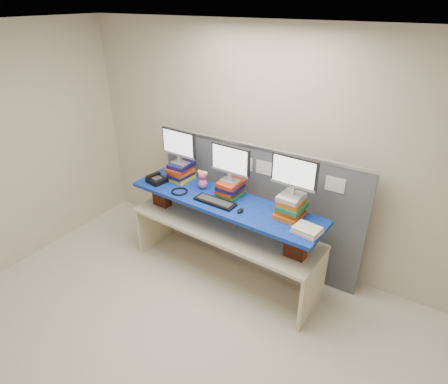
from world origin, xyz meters
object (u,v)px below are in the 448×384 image
Objects in this scene: monitor_right at (294,174)px; desk at (224,236)px; monitor_center at (230,162)px; desk_phone at (156,179)px; keyboard at (215,202)px; blue_board at (224,202)px; monitor_left at (179,145)px.

desk is at bearing -170.87° from monitor_right.
monitor_center is 1.02m from desk_phone.
keyboard is (-0.06, -0.22, -0.40)m from monitor_center.
monitor_right is (0.74, 0.07, 0.49)m from blue_board.
monitor_left is at bearing -180.00° from monitor_right.
monitor_center is 0.74m from monitor_right.
desk_phone is at bearing -132.16° from monitor_left.
desk is at bearing -90.28° from monitor_center.
monitor_center reaches higher than keyboard.
blue_board is at bearing 65.45° from keyboard.
monitor_center is at bearing 180.00° from monitor_right.
keyboard reaches higher than desk.
keyboard reaches higher than blue_board.
blue_board is 4.73× the size of keyboard.
keyboard is (-0.80, -0.17, -0.45)m from monitor_right.
monitor_left is at bearing -180.00° from monitor_center.
monitor_right is at bearing 14.94° from desk_phone.
monitor_right reaches higher than blue_board.
desk_phone reaches higher than keyboard.
monitor_left is 1.46m from monitor_right.
blue_board is at bearing 93.62° from desk.
blue_board is at bearing -170.87° from monitor_right.
blue_board is 9.45× the size of desk_phone.
monitor_left is 1.00× the size of monitor_right.
desk is at bearing -86.38° from blue_board.
monitor_right is at bearing 9.13° from blue_board.
desk is 4.87× the size of monitor_left.
monitor_left is at bearing 160.83° from keyboard.
monitor_center is (0.01, 0.12, 0.44)m from blue_board.
desk_phone is (-0.21, -0.21, -0.42)m from monitor_left.
monitor_left is at bearing 170.68° from desk.
monitor_right reaches higher than monitor_left.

